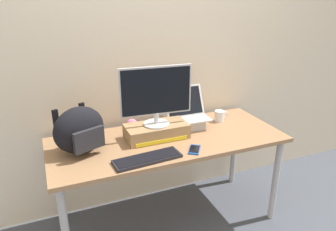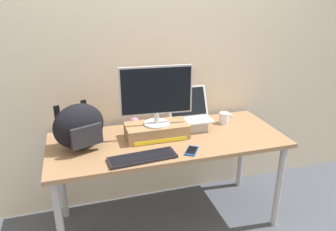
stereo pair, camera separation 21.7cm
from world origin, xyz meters
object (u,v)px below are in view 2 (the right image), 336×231
object	(u,v)px
toner_box_yellow	(157,131)
open_laptop	(190,120)
plush_toy	(134,123)
coffee_mug	(224,118)
messenger_backpack	(79,126)
desktop_monitor	(156,95)
external_keyboard	(143,157)
cell_phone	(192,151)

from	to	relation	value
toner_box_yellow	open_laptop	xyz separation A→B (m)	(0.29, 0.09, 0.02)
plush_toy	coffee_mug	bearing A→B (deg)	-8.68
messenger_backpack	plush_toy	world-z (taller)	messenger_backpack
toner_box_yellow	open_laptop	bearing A→B (deg)	17.50
desktop_monitor	plush_toy	size ratio (longest dim) A/B	5.91
messenger_backpack	desktop_monitor	bearing A→B (deg)	-20.96
desktop_monitor	plush_toy	world-z (taller)	desktop_monitor
open_laptop	plush_toy	distance (m)	0.44
external_keyboard	coffee_mug	xyz separation A→B (m)	(0.77, 0.40, 0.03)
plush_toy	desktop_monitor	bearing A→B (deg)	-59.48
toner_box_yellow	plush_toy	xyz separation A→B (m)	(-0.13, 0.21, -0.01)
external_keyboard	plush_toy	bearing A→B (deg)	80.38
external_keyboard	messenger_backpack	world-z (taller)	messenger_backpack
desktop_monitor	external_keyboard	size ratio (longest dim) A/B	1.15
desktop_monitor	open_laptop	xyz separation A→B (m)	(0.29, 0.09, -0.26)
coffee_mug	desktop_monitor	bearing A→B (deg)	-170.18
external_keyboard	desktop_monitor	bearing A→B (deg)	55.13
open_laptop	cell_phone	world-z (taller)	open_laptop
coffee_mug	messenger_backpack	bearing A→B (deg)	-174.72
open_laptop	messenger_backpack	world-z (taller)	messenger_backpack
open_laptop	plush_toy	world-z (taller)	open_laptop
external_keyboard	coffee_mug	distance (m)	0.87
desktop_monitor	cell_phone	size ratio (longest dim) A/B	3.43
external_keyboard	cell_phone	distance (m)	0.34
desktop_monitor	coffee_mug	bearing A→B (deg)	14.20
toner_box_yellow	plush_toy	size ratio (longest dim) A/B	5.19
messenger_backpack	cell_phone	bearing A→B (deg)	-42.89
toner_box_yellow	plush_toy	bearing A→B (deg)	120.68
messenger_backpack	coffee_mug	bearing A→B (deg)	-15.91
open_laptop	cell_phone	size ratio (longest dim) A/B	2.12
toner_box_yellow	desktop_monitor	distance (m)	0.28
messenger_backpack	coffee_mug	distance (m)	1.15
toner_box_yellow	desktop_monitor	size ratio (longest dim) A/B	0.88
cell_phone	plush_toy	size ratio (longest dim) A/B	1.72
coffee_mug	toner_box_yellow	bearing A→B (deg)	-170.29
external_keyboard	toner_box_yellow	bearing A→B (deg)	55.21
open_laptop	plush_toy	xyz separation A→B (m)	(-0.42, 0.12, -0.02)
desktop_monitor	messenger_backpack	size ratio (longest dim) A/B	1.27
external_keyboard	coffee_mug	bearing A→B (deg)	22.93
desktop_monitor	messenger_backpack	bearing A→B (deg)	-175.39
toner_box_yellow	messenger_backpack	size ratio (longest dim) A/B	1.12
external_keyboard	coffee_mug	world-z (taller)	coffee_mug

